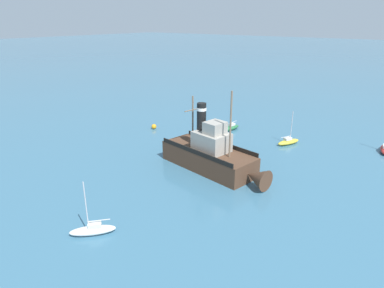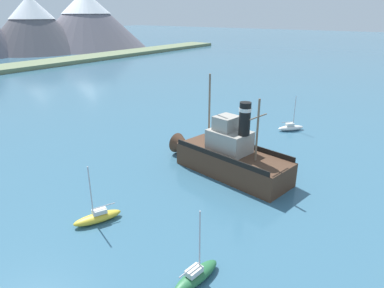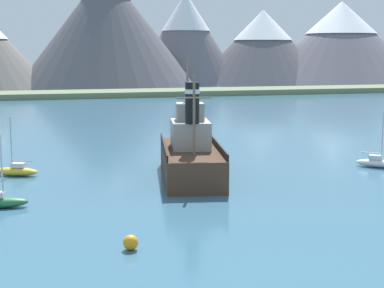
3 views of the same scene
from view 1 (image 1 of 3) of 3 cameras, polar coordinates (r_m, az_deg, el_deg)
name	(u,v)px [view 1 (image 1 of 3)]	position (r m, az deg, el deg)	size (l,w,h in m)	color
ground_plane	(211,169)	(41.36, 3.16, -4.16)	(600.00, 600.00, 0.00)	#38667F
old_tugboat	(212,155)	(40.56, 3.33, -1.85)	(6.29, 14.76, 9.90)	#4C3323
sailboat_white	(93,230)	(30.66, -16.20, -13.54)	(3.60, 3.31, 4.90)	white
sailboat_green	(231,127)	(55.75, 6.52, 2.75)	(3.90, 1.54, 4.90)	#286B3D
sailboat_yellow	(288,142)	(50.95, 15.77, 0.40)	(3.93, 2.51, 4.90)	gold
mooring_buoy	(154,127)	(56.32, -6.37, 2.91)	(0.81, 0.81, 0.81)	orange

